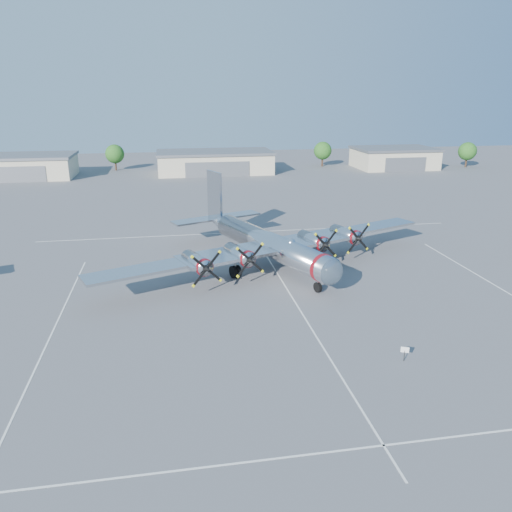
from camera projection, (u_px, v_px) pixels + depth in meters
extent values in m
plane|color=#575759|center=(293.00, 298.00, 49.52)|extent=(260.00, 260.00, 0.00)
cube|color=silver|center=(49.00, 340.00, 41.26)|extent=(0.15, 40.00, 0.01)
cube|color=silver|center=(306.00, 320.00, 44.84)|extent=(0.15, 40.00, 0.01)
cube|color=silver|center=(384.00, 445.00, 28.94)|extent=(60.00, 0.15, 0.01)
cube|color=silver|center=(252.00, 232.00, 72.90)|extent=(60.00, 0.15, 0.01)
cube|color=beige|center=(25.00, 167.00, 118.15)|extent=(22.00, 14.00, 4.80)
cube|color=slate|center=(24.00, 156.00, 117.30)|extent=(22.60, 14.60, 0.60)
cube|color=slate|center=(18.00, 175.00, 111.75)|extent=(12.10, 0.20, 3.60)
cube|color=beige|center=(215.00, 163.00, 125.47)|extent=(28.00, 14.00, 4.80)
cube|color=slate|center=(214.00, 152.00, 124.62)|extent=(28.60, 14.60, 0.60)
cube|color=slate|center=(218.00, 170.00, 119.06)|extent=(15.40, 0.20, 3.60)
cube|color=beige|center=(394.00, 159.00, 133.28)|extent=(20.00, 14.00, 4.80)
cube|color=slate|center=(395.00, 149.00, 132.43)|extent=(20.60, 14.60, 0.60)
cube|color=slate|center=(406.00, 165.00, 126.87)|extent=(11.00, 0.20, 3.60)
cylinder|color=#382619|center=(116.00, 165.00, 129.20)|extent=(0.50, 0.50, 2.80)
sphere|color=#234E16|center=(115.00, 154.00, 128.31)|extent=(4.80, 4.80, 4.80)
cylinder|color=#382619|center=(322.00, 161.00, 136.27)|extent=(0.50, 0.50, 2.80)
sphere|color=#234E16|center=(323.00, 151.00, 135.38)|extent=(4.80, 4.80, 4.80)
cylinder|color=#382619|center=(466.00, 162.00, 134.97)|extent=(0.50, 0.50, 2.80)
sphere|color=#234E16|center=(467.00, 151.00, 134.08)|extent=(4.80, 4.80, 4.80)
cylinder|color=black|center=(404.00, 356.00, 37.89)|extent=(0.07, 0.07, 0.90)
cube|color=white|center=(405.00, 350.00, 37.73)|extent=(0.58, 0.28, 0.45)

